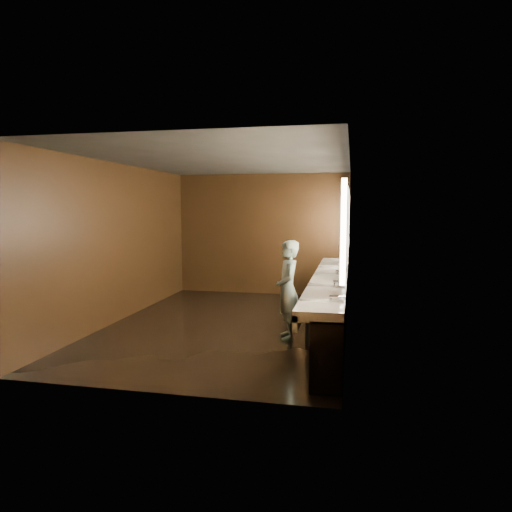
% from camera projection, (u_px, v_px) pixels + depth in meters
% --- Properties ---
extents(floor, '(6.00, 6.00, 0.00)m').
position_uv_depth(floor, '(229.00, 325.00, 7.90)').
color(floor, black).
rests_on(floor, ground).
extents(ceiling, '(4.00, 6.00, 0.02)m').
position_uv_depth(ceiling, '(227.00, 161.00, 7.60)').
color(ceiling, '#2D2D2B').
rests_on(ceiling, wall_back).
extents(wall_back, '(4.00, 0.02, 2.80)m').
position_uv_depth(wall_back, '(262.00, 234.00, 10.67)').
color(wall_back, black).
rests_on(wall_back, floor).
extents(wall_front, '(4.00, 0.02, 2.80)m').
position_uv_depth(wall_front, '(153.00, 266.00, 4.83)').
color(wall_front, black).
rests_on(wall_front, floor).
extents(wall_left, '(0.02, 6.00, 2.80)m').
position_uv_depth(wall_left, '(120.00, 242.00, 8.16)').
color(wall_left, black).
rests_on(wall_left, floor).
extents(wall_right, '(0.02, 6.00, 2.80)m').
position_uv_depth(wall_right, '(348.00, 246.00, 7.34)').
color(wall_right, black).
rests_on(wall_right, floor).
extents(sink_counter, '(0.55, 5.40, 1.01)m').
position_uv_depth(sink_counter, '(334.00, 301.00, 7.48)').
color(sink_counter, black).
rests_on(sink_counter, floor).
extents(mirror_band, '(0.06, 5.03, 1.15)m').
position_uv_depth(mirror_band, '(347.00, 224.00, 7.31)').
color(mirror_band, '#FFE9C6').
rests_on(mirror_band, wall_right).
extents(person, '(0.50, 0.63, 1.52)m').
position_uv_depth(person, '(288.00, 290.00, 7.00)').
color(person, '#96DBE0').
rests_on(person, floor).
extents(trash_bin, '(0.39, 0.39, 0.51)m').
position_uv_depth(trash_bin, '(316.00, 327.00, 6.75)').
color(trash_bin, black).
rests_on(trash_bin, floor).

